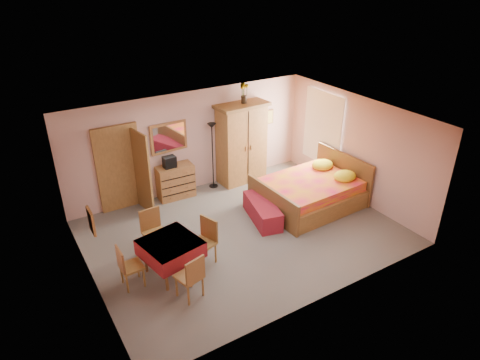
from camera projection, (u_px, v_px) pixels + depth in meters
floor at (243, 232)px, 9.49m from camera, size 6.50×6.50×0.00m
ceiling at (244, 121)px, 8.31m from camera, size 6.50×6.50×0.00m
wall_back at (191, 142)px, 10.80m from camera, size 6.50×0.10×2.60m
wall_front at (324, 240)px, 7.00m from camera, size 6.50×0.10×2.60m
wall_left at (84, 225)px, 7.39m from camera, size 0.10×5.00×2.60m
wall_right at (357, 149)px, 10.41m from camera, size 0.10×5.00×2.60m
doorway at (119, 169)px, 10.02m from camera, size 1.06×0.12×2.15m
window at (323, 128)px, 11.23m from camera, size 0.08×1.40×1.95m
picture_left at (91, 221)px, 6.77m from camera, size 0.04×0.32×0.42m
picture_back at (269, 117)px, 11.75m from camera, size 0.30×0.04×0.40m
chest_of_drawers at (175, 181)px, 10.75m from camera, size 0.93×0.49×0.86m
wall_mirror at (169, 137)px, 10.39m from camera, size 0.97×0.12×0.76m
stereo at (170, 162)px, 10.42m from camera, size 0.31×0.22×0.28m
floor_lamp at (213, 156)px, 11.02m from camera, size 0.23×0.23×1.77m
wardrobe at (242, 143)px, 11.29m from camera, size 1.42×0.79×2.16m
sunflower_vase at (244, 93)px, 10.71m from camera, size 0.22×0.22×0.52m
bed at (309, 185)px, 10.32m from camera, size 2.45×1.96×1.10m
bench at (262, 211)px, 9.87m from camera, size 0.80×1.43×0.45m
dining_table at (171, 257)px, 8.12m from camera, size 1.15×1.15×0.72m
chair_south at (189, 276)px, 7.50m from camera, size 0.50×0.50×0.90m
chair_north at (155, 233)px, 8.61m from camera, size 0.46×0.46×0.96m
chair_west at (131, 266)px, 7.77m from camera, size 0.39×0.39×0.86m
chair_east at (202, 243)px, 8.32m from camera, size 0.56×0.56×0.96m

